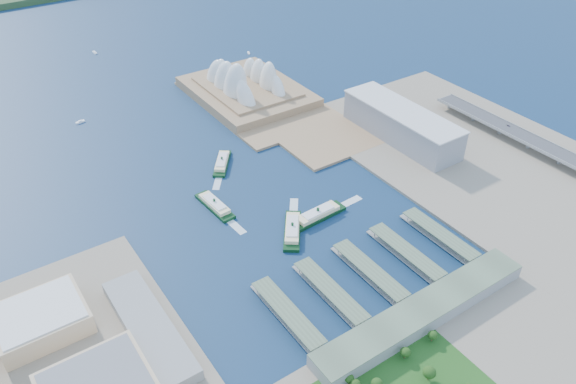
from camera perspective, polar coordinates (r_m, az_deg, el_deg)
ground at (r=522.51m, az=1.70°, el=-4.42°), size 3000.00×3000.00×0.00m
east_land at (r=643.34m, az=22.11°, el=1.38°), size 240.00×500.00×3.00m
peninsula at (r=754.72m, az=-3.21°, el=9.27°), size 135.00×220.00×3.00m
opera_house at (r=756.36m, az=-4.27°, el=11.83°), size 134.00×180.00×58.00m
toaster_building at (r=669.47m, az=11.43°, el=6.76°), size 45.00×155.00×35.00m
expressway at (r=681.56m, az=25.90°, el=3.06°), size 26.00×340.00×11.85m
ferry_wharves at (r=483.84m, az=8.30°, el=-8.08°), size 184.00×90.00×9.30m
terminal_building at (r=453.55m, az=13.51°, el=-11.84°), size 200.00×28.00×12.00m
ferry_a at (r=557.16m, az=-7.48°, el=-1.15°), size 17.59×55.71×10.38m
ferry_b at (r=621.16m, az=-6.72°, el=3.15°), size 41.82×49.43×9.82m
ferry_c at (r=522.33m, az=0.45°, el=-3.64°), size 46.14×54.97×10.89m
ferry_d at (r=540.02m, az=3.05°, el=-2.14°), size 61.22×18.78×11.43m
boat_b at (r=747.74m, az=-20.36°, el=6.72°), size 11.74×5.64×3.04m
boat_c at (r=908.63m, az=-4.01°, el=13.93°), size 7.08×11.17×2.43m
boat_e at (r=957.22m, az=-19.05°, el=13.27°), size 4.56×12.29×2.97m
car_c at (r=713.13m, az=21.46°, el=6.32°), size 1.74×4.29×1.25m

